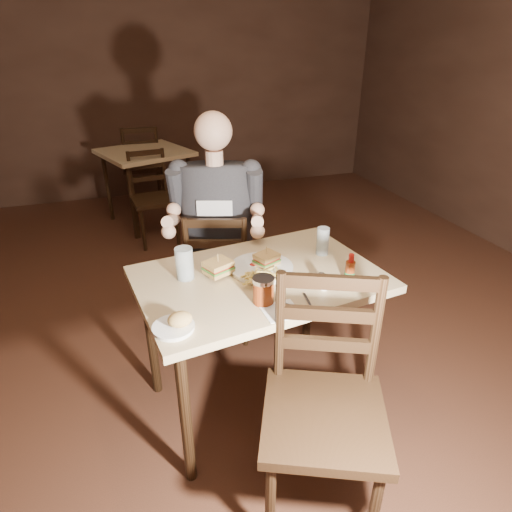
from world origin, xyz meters
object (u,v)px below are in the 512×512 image
object	(u,v)px
glass_right	(323,241)
bg_table	(145,159)
chair_near	(325,417)
side_plate	(174,328)
chair_far	(219,272)
syrup_dispenser	(263,290)
bg_chair_near	(154,199)
hot_sauce	(350,269)
dinner_plate	(262,268)
diner	(215,200)
bg_chair_far	(142,166)
glass_left	(184,263)
main_table	(259,292)

from	to	relation	value
glass_right	bg_table	bearing A→B (deg)	103.37
chair_near	side_plate	size ratio (longest dim) A/B	6.27
chair_far	syrup_dispenser	world-z (taller)	syrup_dispenser
bg_chair_near	chair_near	bearing A→B (deg)	-90.14
bg_chair_near	hot_sauce	distance (m)	2.58
dinner_plate	syrup_dispenser	world-z (taller)	syrup_dispenser
syrup_dispenser	bg_table	bearing A→B (deg)	86.58
diner	syrup_dispenser	size ratio (longest dim) A/B	8.21
bg_chair_far	side_plate	size ratio (longest dim) A/B	5.92
hot_sauce	side_plate	distance (m)	0.83
bg_table	bg_chair_near	bearing A→B (deg)	-90.00
chair_near	hot_sauce	distance (m)	0.66
chair_near	syrup_dispenser	distance (m)	0.55
bg_chair_far	diner	bearing A→B (deg)	96.22
glass_left	dinner_plate	bearing A→B (deg)	-6.50
chair_near	syrup_dispenser	xyz separation A→B (m)	(-0.10, 0.43, 0.33)
glass_right	side_plate	bearing A→B (deg)	-153.92
bg_chair_far	glass_right	size ratio (longest dim) A/B	6.47
bg_table	chair_far	world-z (taller)	chair_far
syrup_dispenser	dinner_plate	bearing A→B (deg)	64.86
bg_table	bg_chair_far	xyz separation A→B (m)	(0.00, 0.55, -0.21)
chair_near	side_plate	distance (m)	0.66
chair_far	syrup_dispenser	distance (m)	0.98
diner	dinner_plate	xyz separation A→B (m)	(0.08, -0.58, -0.17)
hot_sauce	side_plate	xyz separation A→B (m)	(-0.82, -0.10, -0.07)
chair_near	diner	bearing A→B (deg)	118.55
main_table	bg_table	bearing A→B (deg)	95.27
chair_near	bg_chair_far	xyz separation A→B (m)	(-0.30, 4.03, -0.03)
chair_near	bg_chair_far	world-z (taller)	chair_near
bg_table	side_plate	bearing A→B (deg)	-93.50
glass_right	syrup_dispenser	xyz separation A→B (m)	(-0.44, -0.34, -0.01)
main_table	glass_left	xyz separation A→B (m)	(-0.33, 0.09, 0.16)
bg_chair_far	glass_left	xyz separation A→B (m)	(-0.07, -3.29, 0.38)
glass_right	syrup_dispenser	size ratio (longest dim) A/B	1.23
bg_table	chair_far	xyz separation A→B (m)	(0.23, -2.15, -0.24)
bg_chair_near	side_plate	size ratio (longest dim) A/B	5.40
bg_chair_near	syrup_dispenser	world-z (taller)	syrup_dispenser
bg_table	glass_left	size ratio (longest dim) A/B	6.69
chair_far	side_plate	xyz separation A→B (m)	(-0.42, -0.97, 0.33)
bg_table	bg_chair_far	bearing A→B (deg)	90.00
chair_near	dinner_plate	size ratio (longest dim) A/B	3.37
bg_chair_far	hot_sauce	distance (m)	3.64
side_plate	bg_chair_far	bearing A→B (deg)	87.02
bg_chair_far	dinner_plate	distance (m)	3.35
bg_table	glass_left	world-z (taller)	glass_left
main_table	syrup_dispenser	world-z (taller)	syrup_dispenser
dinner_plate	syrup_dispenser	size ratio (longest dim) A/B	2.50
main_table	bg_chair_far	distance (m)	3.39
bg_chair_near	side_plate	bearing A→B (deg)	-100.16
syrup_dispenser	side_plate	distance (m)	0.40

